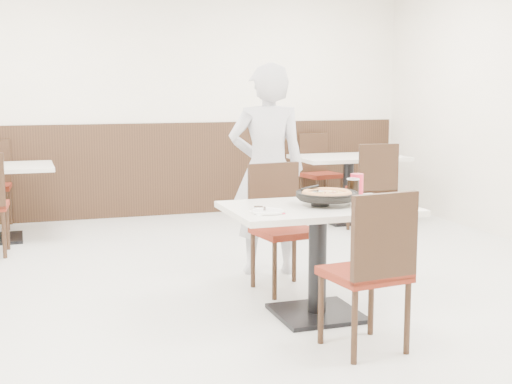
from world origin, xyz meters
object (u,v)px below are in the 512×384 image
object	(u,v)px
pizza	(327,196)
diner_person	(267,170)
pizza_pan	(327,199)
bg_table_right	(348,189)
bg_chair_right_far	(322,173)
cola_glass	(353,189)
main_table	(317,261)
chair_near	(364,270)
side_plate	(268,212)
bg_chair_right_near	(371,188)
chair_far	(285,229)
red_cup	(357,185)

from	to	relation	value
pizza	diner_person	bearing A→B (deg)	90.47
pizza_pan	bg_table_right	size ratio (longest dim) A/B	0.31
pizza	bg_chair_right_far	bearing A→B (deg)	66.89
pizza	cola_glass	bearing A→B (deg)	35.76
pizza_pan	bg_table_right	distance (m)	3.43
main_table	cola_glass	size ratio (longest dim) A/B	9.23
bg_table_right	bg_chair_right_far	distance (m)	0.71
chair_near	pizza	distance (m)	0.73
side_plate	bg_chair_right_far	distance (m)	4.38
pizza_pan	bg_chair_right_near	distance (m)	2.86
side_plate	cola_glass	world-z (taller)	cola_glass
chair_far	cola_glass	size ratio (longest dim) A/B	7.31
cola_glass	pizza	bearing A→B (deg)	-144.24
diner_person	bg_chair_right_far	bearing A→B (deg)	-110.34
chair_near	pizza_pan	distance (m)	0.73
pizza_pan	chair_far	bearing A→B (deg)	95.04
pizza	cola_glass	xyz separation A→B (m)	(0.30, 0.21, 0.00)
red_cup	bg_chair_right_near	xyz separation A→B (m)	(1.20, 2.07, -0.35)
side_plate	diner_person	distance (m)	1.41
chair_far	cola_glass	xyz separation A→B (m)	(0.35, -0.42, 0.34)
pizza	bg_table_right	size ratio (longest dim) A/B	0.24
diner_person	bg_chair_right_far	distance (m)	3.02
chair_far	side_plate	size ratio (longest dim) A/B	4.75
red_cup	diner_person	bearing A→B (deg)	113.51
pizza_pan	side_plate	xyz separation A→B (m)	(-0.47, -0.16, -0.03)
chair_far	bg_chair_right_far	bearing A→B (deg)	-125.57
cola_glass	bg_table_right	distance (m)	3.12
pizza_pan	red_cup	xyz separation A→B (m)	(0.37, 0.30, 0.04)
pizza	side_plate	distance (m)	0.50
cola_glass	pizza_pan	bearing A→B (deg)	-144.30
main_table	diner_person	distance (m)	1.27
chair_far	diner_person	world-z (taller)	diner_person
cola_glass	bg_chair_right_far	world-z (taller)	bg_chair_right_far
red_cup	bg_chair_right_far	xyz separation A→B (m)	(1.21, 3.41, -0.35)
cola_glass	bg_table_right	bearing A→B (deg)	64.85
bg_chair_right_near	chair_near	bearing A→B (deg)	-112.46
bg_chair_right_near	pizza	bearing A→B (deg)	-117.80
pizza_pan	diner_person	xyz separation A→B (m)	(-0.01, 1.17, 0.06)
chair_far	pizza_pan	bearing A→B (deg)	87.48
red_cup	bg_chair_right_far	bearing A→B (deg)	70.39
chair_near	diner_person	bearing A→B (deg)	81.46
chair_near	pizza_pan	world-z (taller)	chair_near
pizza_pan	bg_table_right	bearing A→B (deg)	61.86
cola_glass	red_cup	bearing A→B (deg)	50.27
pizza	red_cup	xyz separation A→B (m)	(0.37, 0.30, 0.02)
pizza_pan	bg_chair_right_near	xyz separation A→B (m)	(1.56, 2.37, -0.32)
pizza	side_plate	world-z (taller)	pizza
pizza	bg_chair_right_near	xyz separation A→B (m)	(1.56, 2.37, -0.34)
chair_far	pizza_pan	world-z (taller)	chair_far
diner_person	bg_table_right	distance (m)	2.49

